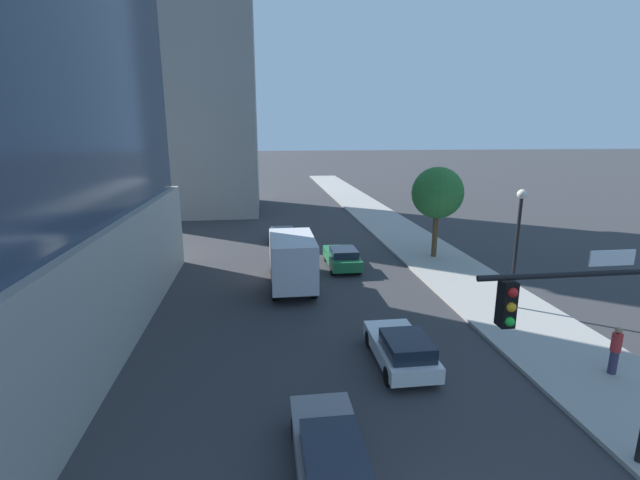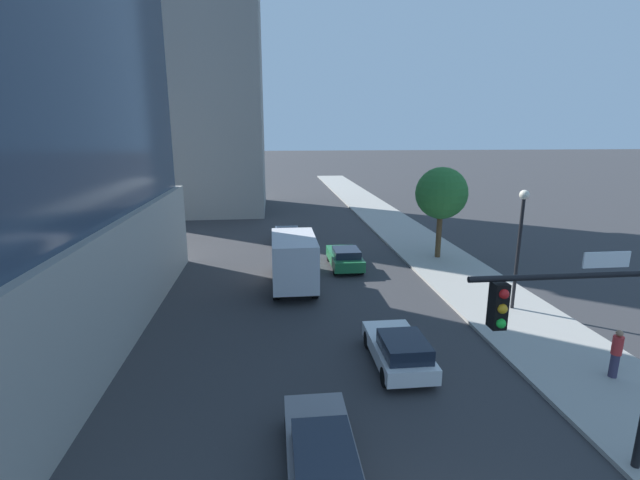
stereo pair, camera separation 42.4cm
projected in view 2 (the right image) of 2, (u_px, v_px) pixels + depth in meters
name	position (u px, v px, depth m)	size (l,w,h in m)	color
sidewalk	(453.00, 270.00, 27.48)	(4.88, 120.00, 0.15)	#9E9B93
construction_building	(194.00, 55.00, 45.56)	(14.86, 22.91, 38.09)	gray
traffic_light_pole	(592.00, 328.00, 10.15)	(4.95, 0.48, 5.70)	black
street_lamp	(520.00, 232.00, 20.50)	(0.44, 0.44, 5.71)	black
street_tree	(441.00, 194.00, 29.11)	(3.41, 3.41, 6.05)	brown
car_silver	(287.00, 235.00, 34.31)	(1.83, 4.52, 1.32)	#B7B7BC
car_green	(345.00, 257.00, 28.03)	(1.85, 4.36, 1.37)	#1E6638
car_white	(399.00, 349.00, 16.15)	(1.83, 4.10, 1.39)	silver
car_gray	(322.00, 459.00, 10.80)	(1.73, 4.72, 1.31)	slate
box_truck	(293.00, 257.00, 24.51)	(2.33, 6.67, 3.02)	silver
pedestrian_red_shirt	(616.00, 353.00, 15.19)	(0.34, 0.34, 1.75)	#38334C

